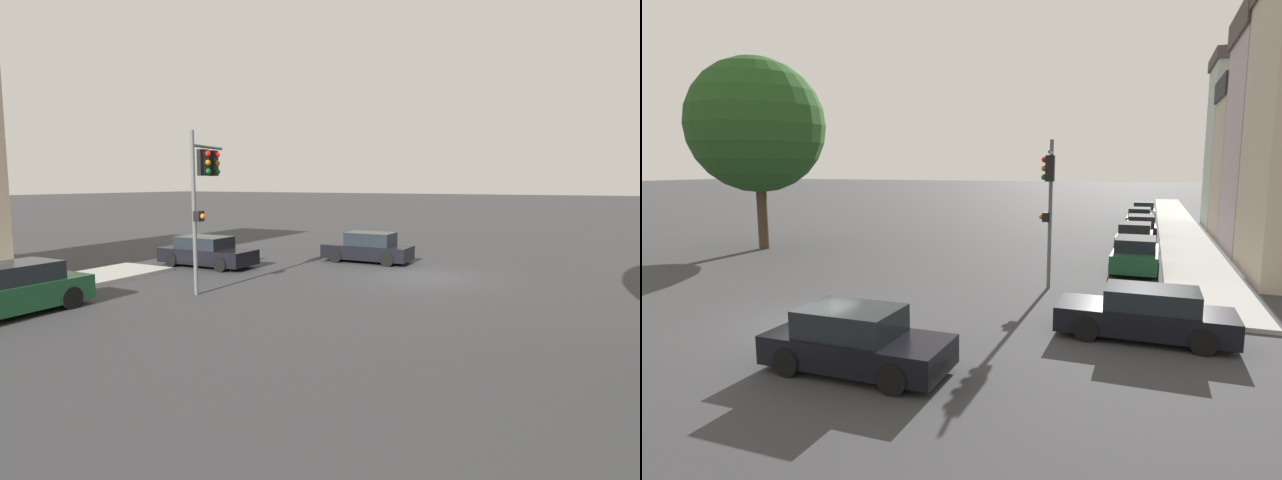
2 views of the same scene
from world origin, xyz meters
TOP-DOWN VIEW (x-y plane):
  - ground_plane at (0.00, 0.00)m, footprint 300.00×300.00m
  - sidewalk_strip at (11.54, 33.69)m, footprint 2.92×60.00m
  - street_tree at (-10.93, 10.44)m, footprint 7.29×7.29m
  - traffic_signal at (5.97, 6.33)m, footprint 0.76×2.03m
  - crossing_car_0 at (3.36, -2.43)m, footprint 4.24×1.85m
  - crossing_car_1 at (9.45, 2.20)m, footprint 4.57×1.89m
  - parked_car_0 at (8.91, 11.47)m, footprint 2.04×4.40m
  - parked_car_1 at (8.71, 17.16)m, footprint 1.99×4.25m
  - parked_car_2 at (8.91, 23.20)m, footprint 2.03×4.81m
  - parked_car_3 at (8.70, 29.22)m, footprint 1.91×4.80m
  - parked_car_4 at (8.88, 35.28)m, footprint 2.07×4.11m

SIDE VIEW (x-z plane):
  - ground_plane at x=0.00m, z-range 0.00..0.00m
  - sidewalk_strip at x=11.54m, z-range 0.00..0.14m
  - crossing_car_1 at x=9.45m, z-range -0.03..1.35m
  - crossing_car_0 at x=3.36m, z-range -0.05..1.41m
  - parked_car_2 at x=8.91m, z-range -0.04..1.40m
  - parked_car_3 at x=8.70m, z-range -0.04..1.42m
  - parked_car_0 at x=8.91m, z-range -0.04..1.47m
  - parked_car_4 at x=8.88m, z-range -0.04..1.48m
  - parked_car_1 at x=8.71m, z-range -0.05..1.50m
  - traffic_signal at x=5.97m, z-range 1.09..6.68m
  - street_tree at x=-10.93m, z-range 1.58..12.05m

